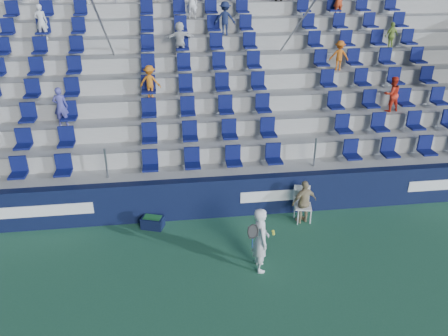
% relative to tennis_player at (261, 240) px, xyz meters
% --- Properties ---
extents(ground, '(70.00, 70.00, 0.00)m').
position_rel_tennis_player_xyz_m(ground, '(-0.79, -0.63, -0.84)').
color(ground, '#2A6244').
rests_on(ground, ground).
extents(sponsor_wall, '(24.00, 0.32, 1.20)m').
position_rel_tennis_player_xyz_m(sponsor_wall, '(-0.79, 2.52, -0.24)').
color(sponsor_wall, '#0E1434').
rests_on(sponsor_wall, ground).
extents(grandstand, '(24.00, 8.17, 6.63)m').
position_rel_tennis_player_xyz_m(grandstand, '(-0.79, 7.61, 1.30)').
color(grandstand, '#A6A6A1').
rests_on(grandstand, ground).
extents(tennis_player, '(0.69, 0.64, 1.68)m').
position_rel_tennis_player_xyz_m(tennis_player, '(0.00, 0.00, 0.00)').
color(tennis_player, white).
rests_on(tennis_player, ground).
extents(line_judge_chair, '(0.54, 0.55, 1.03)m').
position_rel_tennis_player_xyz_m(line_judge_chair, '(1.63, 2.03, -0.25)').
color(line_judge_chair, white).
rests_on(line_judge_chair, ground).
extents(line_judge, '(0.82, 0.51, 1.30)m').
position_rel_tennis_player_xyz_m(line_judge, '(1.63, 1.87, -0.19)').
color(line_judge, tan).
rests_on(line_judge, ground).
extents(ball_bin, '(0.69, 0.56, 0.33)m').
position_rel_tennis_player_xyz_m(ball_bin, '(-2.60, 2.12, -0.66)').
color(ball_bin, '#0F1637').
rests_on(ball_bin, ground).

